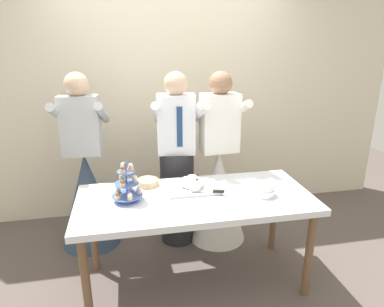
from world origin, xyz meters
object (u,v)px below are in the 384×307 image
Objects in this scene: dessert_table at (195,205)px; plate_stack at (263,190)px; cupcake_stand at (127,187)px; person_bride at (218,184)px; main_cake_tray at (192,184)px; round_cake at (148,183)px; person_guest at (87,188)px; person_groom at (177,170)px.

dessert_table is 0.53m from plate_stack.
person_bride is (0.87, 0.59, -0.31)m from cupcake_stand.
plate_stack is (0.51, -0.21, 0.00)m from main_cake_tray.
round_cake is 0.14× the size of person_guest.
dessert_table is 0.72m from person_bride.
plate_stack is 0.92m from person_groom.
plate_stack is 1.66m from person_guest.
person_groom is (-0.05, 0.52, -0.07)m from main_cake_tray.
person_groom and person_guest have the same top height.
person_groom is (-0.04, 0.66, 0.05)m from dessert_table.
round_cake is at bearing -127.81° from person_groom.
dessert_table is 4.17× the size of main_cake_tray.
cupcake_stand reaches higher than plate_stack.
round_cake is 0.14× the size of person_bride.
cupcake_stand is 1.27× the size of round_cake.
plate_stack is at bearing -5.83° from cupcake_stand.
main_cake_tray is at bearing -84.95° from person_groom.
plate_stack is (1.03, -0.10, -0.07)m from cupcake_stand.
person_guest reaches higher than main_cake_tray.
main_cake_tray is 0.53m from person_groom.
cupcake_stand is at bearing -168.50° from main_cake_tray.
person_groom is at bearing -8.20° from person_guest.
person_groom is at bearing 95.05° from main_cake_tray.
cupcake_stand is 1.09m from person_bride.
person_guest is (-0.85, 0.12, -0.16)m from person_groom.
plate_stack is at bearing -22.31° from main_cake_tray.
plate_stack is (0.51, -0.07, 0.12)m from dessert_table.
round_cake is 0.50m from person_groom.
person_guest reaches higher than round_cake.
round_cake is at bearing 159.68° from main_cake_tray.
person_groom reaches higher than main_cake_tray.
person_bride is (-0.16, 0.69, -0.24)m from plate_stack.
dessert_table is at bearing -119.70° from person_bride.
person_guest reaches higher than plate_stack.
person_guest is (-0.38, 0.75, -0.31)m from cupcake_stand.
main_cake_tray is 0.26× the size of person_bride.
plate_stack is 0.77× the size of round_cake.
person_groom and person_bride have the same top height.
dessert_table is 5.90× the size of cupcake_stand.
person_groom is 0.43m from person_bride.
person_guest is at bearing 171.80° from person_groom.
person_groom is (-0.56, 0.73, -0.07)m from plate_stack.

